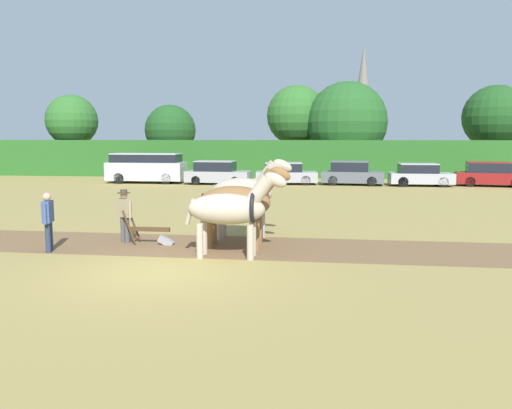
{
  "coord_description": "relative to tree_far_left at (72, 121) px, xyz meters",
  "views": [
    {
      "loc": [
        3.58,
        -11.07,
        3.11
      ],
      "look_at": [
        1.87,
        3.79,
        1.1
      ],
      "focal_mm": 35.0,
      "sensor_mm": 36.0,
      "label": 1
    }
  ],
  "objects": [
    {
      "name": "tree_left",
      "position": [
        7.98,
        2.91,
        -0.8
      ],
      "size": [
        4.62,
        4.62,
        6.09
      ],
      "color": "#4C3823",
      "rests_on": "ground"
    },
    {
      "name": "plow",
      "position": [
        16.42,
        -28.11,
        -4.25
      ],
      "size": [
        1.48,
        0.47,
        1.13
      ],
      "rotation": [
        0.0,
        0.0,
        -0.02
      ],
      "color": "#4C331E",
      "rests_on": "ground"
    },
    {
      "name": "farmer_beside_team",
      "position": [
        19.12,
        -25.02,
        -3.54
      ],
      "size": [
        0.4,
        0.63,
        1.74
      ],
      "rotation": [
        0.0,
        0.0,
        0.45
      ],
      "color": "#4C4C4C",
      "rests_on": "ground"
    },
    {
      "name": "tree_far_left",
      "position": [
        0.0,
        0.0,
        0.0
      ],
      "size": [
        4.45,
        4.45,
        6.81
      ],
      "color": "#4C3823",
      "rests_on": "ground"
    },
    {
      "name": "ground_plane",
      "position": [
        17.46,
        -30.94,
        -4.57
      ],
      "size": [
        240.0,
        240.0,
        0.0
      ],
      "primitive_type": "plane",
      "color": "#998447"
    },
    {
      "name": "farmer_at_plow",
      "position": [
        15.49,
        -27.93,
        -3.65
      ],
      "size": [
        0.55,
        0.41,
        1.59
      ],
      "rotation": [
        0.0,
        0.0,
        1.02
      ],
      "color": "#4C4C4C",
      "rests_on": "ground"
    },
    {
      "name": "parked_car_center_right",
      "position": [
        27.9,
        -8.86,
        -3.86
      ],
      "size": [
        3.97,
        1.8,
        1.46
      ],
      "rotation": [
        0.0,
        0.0,
        -0.01
      ],
      "color": "#A8A8B2",
      "rests_on": "ground"
    },
    {
      "name": "tree_center",
      "position": [
        23.75,
        0.44,
        -0.2
      ],
      "size": [
        6.7,
        6.7,
        7.72
      ],
      "color": "#423323",
      "rests_on": "ground"
    },
    {
      "name": "draft_horse_lead_right",
      "position": [
        18.95,
        -28.16,
        -3.27
      ],
      "size": [
        2.77,
        1.04,
        2.38
      ],
      "rotation": [
        0.0,
        0.0,
        -0.02
      ],
      "color": "brown",
      "rests_on": "ground"
    },
    {
      "name": "draft_horse_trail_left",
      "position": [
        18.98,
        -26.93,
        -3.14
      ],
      "size": [
        2.66,
        1.03,
        2.54
      ],
      "rotation": [
        0.0,
        0.0,
        -0.02
      ],
      "color": "#B2A38E",
      "rests_on": "ground"
    },
    {
      "name": "parked_car_center_left",
      "position": [
        19.19,
        -8.64,
        -3.86
      ],
      "size": [
        4.18,
        2.05,
        1.46
      ],
      "rotation": [
        0.0,
        0.0,
        0.08
      ],
      "color": "#9E9EA8",
      "rests_on": "ground"
    },
    {
      "name": "parked_car_right",
      "position": [
        32.34,
        -8.51,
        -3.82
      ],
      "size": [
        4.48,
        2.46,
        1.56
      ],
      "rotation": [
        0.0,
        0.0,
        -0.17
      ],
      "color": "maroon",
      "rests_on": "ground"
    },
    {
      "name": "hedgerow",
      "position": [
        17.46,
        -2.99,
        -3.11
      ],
      "size": [
        71.35,
        1.29,
        2.91
      ],
      "primitive_type": "cube",
      "color": "#286023",
      "rests_on": "ground"
    },
    {
      "name": "farmer_onlooker_left",
      "position": [
        13.89,
        -29.36,
        -3.62
      ],
      "size": [
        0.31,
        0.64,
        1.63
      ],
      "rotation": [
        0.0,
        0.0,
        0.23
      ],
      "color": "#28334C",
      "rests_on": "ground"
    },
    {
      "name": "parked_van",
      "position": [
        9.6,
        -8.71,
        -3.51
      ],
      "size": [
        5.29,
        2.0,
        2.03
      ],
      "rotation": [
        0.0,
        0.0,
        -0.01
      ],
      "color": "#BCBCC1",
      "rests_on": "ground"
    },
    {
      "name": "church_spire",
      "position": [
        28.5,
        38.13,
        4.46
      ],
      "size": [
        2.66,
        2.66,
        17.25
      ],
      "color": "gray",
      "rests_on": "ground"
    },
    {
      "name": "parked_car_center",
      "position": [
        23.57,
        -8.59,
        -3.82
      ],
      "size": [
        4.14,
        2.09,
        1.57
      ],
      "rotation": [
        0.0,
        0.0,
        -0.1
      ],
      "color": "#565B66",
      "rests_on": "ground"
    },
    {
      "name": "plowed_furrow_strip",
      "position": [
        14.88,
        -28.09,
        -4.56
      ],
      "size": [
        26.43,
        3.46,
        0.01
      ],
      "primitive_type": "cube",
      "rotation": [
        0.0,
        0.0,
        -0.02
      ],
      "color": "brown",
      "rests_on": "ground"
    },
    {
      "name": "draft_horse_lead_left",
      "position": [
        18.94,
        -29.38,
        -3.29
      ],
      "size": [
        2.74,
        0.89,
        2.32
      ],
      "rotation": [
        0.0,
        0.0,
        -0.02
      ],
      "color": "#B2A38E",
      "rests_on": "ground"
    },
    {
      "name": "tree_center_left",
      "position": [
        19.55,
        1.76,
        0.42
      ],
      "size": [
        5.17,
        5.17,
        7.59
      ],
      "color": "#423323",
      "rests_on": "ground"
    },
    {
      "name": "tree_center_right",
      "position": [
        35.93,
        1.8,
        0.23
      ],
      "size": [
        5.21,
        5.21,
        7.42
      ],
      "color": "#4C3823",
      "rests_on": "ground"
    },
    {
      "name": "parked_car_left",
      "position": [
        14.67,
        -9.2,
        -3.82
      ],
      "size": [
        4.41,
        2.04,
        1.57
      ],
      "rotation": [
        0.0,
        0.0,
        -0.08
      ],
      "color": "#9E9EA8",
      "rests_on": "ground"
    }
  ]
}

